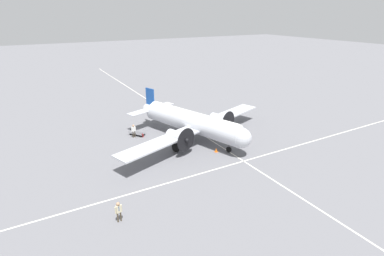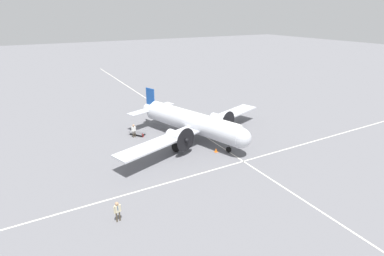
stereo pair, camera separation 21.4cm
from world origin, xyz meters
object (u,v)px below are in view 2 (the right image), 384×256
object	(u,v)px
passenger_boarding	(134,129)
suitcase_near_door	(143,135)
crew_foreground	(117,210)
baggage_cart	(137,133)
traffic_cone	(216,150)
airliner_main	(194,123)

from	to	relation	value
passenger_boarding	suitcase_near_door	size ratio (longest dim) A/B	3.82
crew_foreground	baggage_cart	size ratio (longest dim) A/B	0.78
crew_foreground	traffic_cone	size ratio (longest dim) A/B	3.61
airliner_main	baggage_cart	world-z (taller)	airliner_main
crew_foreground	traffic_cone	bearing A→B (deg)	-161.85
airliner_main	crew_foreground	xyz separation A→B (m)	(11.32, -13.41, -1.34)
crew_foreground	passenger_boarding	xyz separation A→B (m)	(-16.06, 6.81, 0.01)
traffic_cone	baggage_cart	bearing A→B (deg)	-146.39
baggage_cart	suitcase_near_door	bearing A→B (deg)	-13.49
crew_foreground	baggage_cart	world-z (taller)	crew_foreground
airliner_main	passenger_boarding	size ratio (longest dim) A/B	13.09
baggage_cart	crew_foreground	bearing A→B (deg)	-58.92
suitcase_near_door	baggage_cart	bearing A→B (deg)	-158.73
traffic_cone	passenger_boarding	bearing A→B (deg)	-142.15
crew_foreground	baggage_cart	bearing A→B (deg)	-122.41
airliner_main	traffic_cone	size ratio (longest dim) A/B	47.64
traffic_cone	suitcase_near_door	bearing A→B (deg)	-145.14
passenger_boarding	traffic_cone	distance (m)	11.62
suitcase_near_door	traffic_cone	xyz separation A→B (m)	(8.72, 6.07, 0.01)
airliner_main	baggage_cart	bearing A→B (deg)	-150.59
airliner_main	baggage_cart	size ratio (longest dim) A/B	10.27
airliner_main	passenger_boarding	distance (m)	8.23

